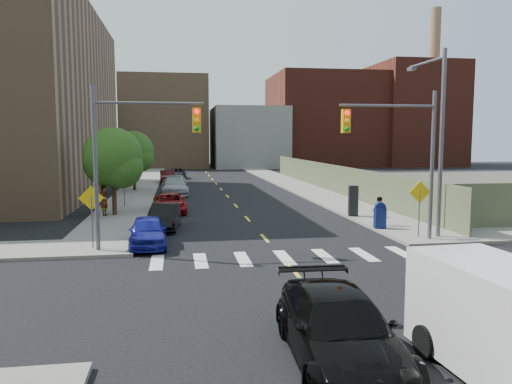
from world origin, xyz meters
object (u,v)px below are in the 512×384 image
object	(u,v)px
payphone	(353,201)
pedestrian_west	(105,201)
parked_car_blue	(148,232)
black_sedan	(339,329)
pedestrian_east	(379,211)
parked_car_silver	(174,186)
mailbox	(380,216)
parked_car_red	(170,203)
parked_car_grey	(177,173)
parked_car_black	(165,217)
parked_car_white	(177,182)
parked_car_maroon	(167,177)

from	to	relation	value
payphone	pedestrian_west	world-z (taller)	payphone
parked_car_blue	black_sedan	bearing A→B (deg)	-72.05
pedestrian_west	black_sedan	bearing A→B (deg)	-149.50
black_sedan	pedestrian_east	xyz separation A→B (m)	(7.40, 15.47, 0.16)
parked_car_silver	black_sedan	xyz separation A→B (m)	(3.61, -33.18, -0.01)
mailbox	pedestrian_east	distance (m)	0.97
black_sedan	payphone	bearing A→B (deg)	71.40
parked_car_red	parked_car_grey	distance (m)	28.59
parked_car_blue	parked_car_silver	distance (m)	20.63
parked_car_black	parked_car_white	world-z (taller)	parked_car_white
parked_car_black	mailbox	distance (m)	11.38
parked_car_silver	parked_car_blue	bearing A→B (deg)	-96.26
black_sedan	pedestrian_west	xyz separation A→B (m)	(-7.72, 21.21, 0.30)
pedestrian_east	parked_car_grey	bearing A→B (deg)	-57.30
parked_car_grey	parked_car_white	bearing A→B (deg)	-92.80
parked_car_silver	pedestrian_west	size ratio (longest dim) A/B	2.91
parked_car_white	payphone	bearing A→B (deg)	-55.27
parked_car_maroon	mailbox	size ratio (longest dim) A/B	3.15
mailbox	parked_car_maroon	bearing A→B (deg)	115.63
parked_car_silver	pedestrian_east	world-z (taller)	pedestrian_east
parked_car_silver	pedestrian_west	world-z (taller)	pedestrian_west
parked_car_red	black_sedan	distance (m)	23.17
parked_car_blue	parked_car_maroon	distance (m)	31.59
parked_car_silver	parked_car_red	bearing A→B (deg)	-94.69
black_sedan	pedestrian_west	bearing A→B (deg)	112.28
black_sedan	pedestrian_east	world-z (taller)	pedestrian_east
parked_car_black	pedestrian_west	bearing A→B (deg)	135.07
parked_car_silver	payphone	bearing A→B (deg)	-56.51
black_sedan	pedestrian_east	distance (m)	17.15
parked_car_grey	pedestrian_east	bearing A→B (deg)	-76.08
parked_car_maroon	parked_car_grey	bearing A→B (deg)	79.82
parked_car_maroon	payphone	xyz separation A→B (m)	(11.54, -25.41, 0.36)
parked_car_maroon	pedestrian_east	size ratio (longest dim) A/B	2.80
parked_car_blue	parked_car_red	bearing A→B (deg)	82.86
payphone	pedestrian_west	bearing A→B (deg)	-179.72
parked_car_white	pedestrian_east	size ratio (longest dim) A/B	2.87
pedestrian_west	parked_car_red	bearing A→B (deg)	-56.46
pedestrian_east	parked_car_black	bearing A→B (deg)	8.83
mailbox	parked_car_red	bearing A→B (deg)	147.37
parked_car_silver	pedestrian_west	distance (m)	12.66
parked_car_red	parked_car_black	bearing A→B (deg)	-93.13
black_sedan	parked_car_black	bearing A→B (deg)	105.71
parked_car_silver	pedestrian_east	xyz separation A→B (m)	(11.02, -17.71, 0.15)
parked_car_blue	pedestrian_east	bearing A→B (deg)	10.91
parked_car_grey	payphone	size ratio (longest dim) A/B	2.47
parked_car_white	parked_car_grey	distance (m)	14.35
parked_car_red	parked_car_white	bearing A→B (deg)	86.54
mailbox	payphone	distance (m)	4.20
parked_car_white	parked_car_silver	bearing A→B (deg)	-88.34
parked_car_red	parked_car_silver	size ratio (longest dim) A/B	0.86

